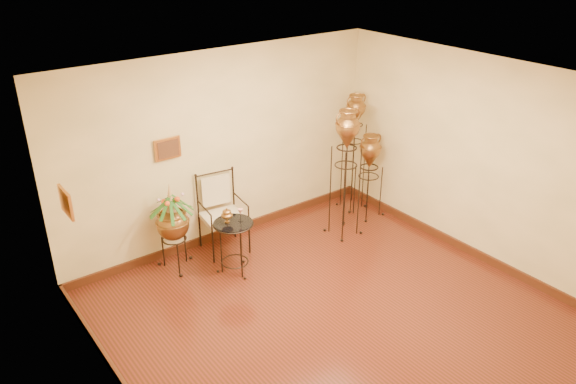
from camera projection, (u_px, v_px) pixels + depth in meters
ground at (336, 318)px, 6.71m from camera, size 5.00×5.00×0.00m
room_shell at (341, 187)px, 5.97m from camera, size 5.02×5.02×2.81m
amphora_tall at (354, 151)px, 8.96m from camera, size 0.46×0.46×1.93m
amphora_mid at (346, 173)px, 8.14m from camera, size 0.48×0.48×1.97m
amphora_short at (369, 175)px, 8.82m from camera, size 0.48×0.48×1.38m
planter_urn at (172, 221)px, 7.40m from camera, size 0.71×0.71×1.28m
armchair at (223, 214)px, 7.88m from camera, size 0.71×0.67×1.13m
side_table at (234, 246)px, 7.44m from camera, size 0.68×0.68×0.95m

